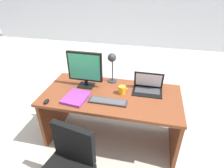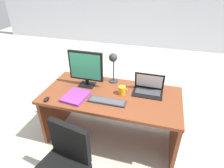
{
  "view_description": "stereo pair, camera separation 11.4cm",
  "coord_description": "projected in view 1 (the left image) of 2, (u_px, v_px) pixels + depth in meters",
  "views": [
    {
      "loc": [
        0.42,
        -1.85,
        1.99
      ],
      "look_at": [
        0.0,
        0.04,
        0.85
      ],
      "focal_mm": 30.09,
      "sensor_mm": 36.0,
      "label": 1
    },
    {
      "loc": [
        0.53,
        -1.83,
        1.99
      ],
      "look_at": [
        0.0,
        0.04,
        0.85
      ],
      "focal_mm": 30.09,
      "sensor_mm": 36.0,
      "label": 2
    }
  ],
  "objects": [
    {
      "name": "keyboard",
      "position": [
        108.0,
        101.0,
        2.13
      ],
      "size": [
        0.43,
        0.12,
        0.02
      ],
      "color": "#2D2D33",
      "rests_on": "desk"
    },
    {
      "name": "desk_lamp",
      "position": [
        112.0,
        61.0,
        2.37
      ],
      "size": [
        0.12,
        0.14,
        0.41
      ],
      "color": "#2D2D33",
      "rests_on": "desk"
    },
    {
      "name": "desk",
      "position": [
        112.0,
        105.0,
        2.42
      ],
      "size": [
        1.67,
        0.8,
        0.73
      ],
      "color": "brown",
      "rests_on": "ground"
    },
    {
      "name": "ground",
      "position": [
        127.0,
        84.0,
        3.91
      ],
      "size": [
        12.0,
        12.0,
        0.0
      ],
      "primitive_type": "plane",
      "color": "#B7B2A3"
    },
    {
      "name": "mouse",
      "position": [
        46.0,
        101.0,
        2.11
      ],
      "size": [
        0.05,
        0.09,
        0.04
      ],
      "color": "black",
      "rests_on": "desk"
    },
    {
      "name": "book",
      "position": [
        76.0,
        98.0,
        2.19
      ],
      "size": [
        0.29,
        0.33,
        0.03
      ],
      "color": "purple",
      "rests_on": "desk"
    },
    {
      "name": "laptop",
      "position": [
        148.0,
        85.0,
        2.32
      ],
      "size": [
        0.36,
        0.26,
        0.24
      ],
      "color": "black",
      "rests_on": "desk"
    },
    {
      "name": "coffee_mug",
      "position": [
        122.0,
        90.0,
        2.26
      ],
      "size": [
        0.12,
        0.09,
        0.1
      ],
      "color": "orange",
      "rests_on": "desk"
    },
    {
      "name": "monitor",
      "position": [
        85.0,
        68.0,
        2.31
      ],
      "size": [
        0.44,
        0.16,
        0.46
      ],
      "color": "black",
      "rests_on": "desk"
    }
  ]
}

